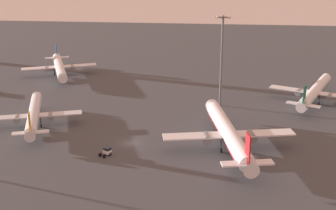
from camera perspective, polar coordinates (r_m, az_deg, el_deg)
ground_plane at (r=127.00m, az=-4.67°, el=-4.67°), size 416.00×416.00×0.00m
airplane_mid_apron at (r=122.55m, az=7.43°, el=-3.48°), size 34.68×44.29×11.44m
airplane_taxiway_distant at (r=142.83m, az=-16.12°, el=-1.16°), size 27.60×35.09×9.24m
airplane_terminal_side at (r=165.49m, az=17.53°, el=1.55°), size 29.52×37.41×10.08m
airplane_near_gate at (r=196.61m, az=-13.17°, el=4.59°), size 29.35×37.21×9.99m
pushback_tug at (r=120.21m, az=-7.50°, el=-5.63°), size 3.21×3.56×2.05m
apron_light_east at (r=152.40m, az=6.59°, el=5.97°), size 4.80×0.90×29.99m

